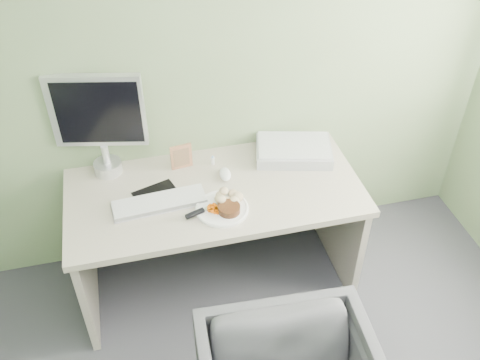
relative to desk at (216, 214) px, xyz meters
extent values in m
plane|color=gray|center=(0.00, 0.38, 0.80)|extent=(3.50, 0.00, 3.50)
cube|color=#A99B8D|center=(0.00, 0.00, 0.16)|extent=(1.60, 0.75, 0.04)
cube|color=gray|center=(-0.76, 0.00, -0.20)|extent=(0.04, 0.70, 0.69)
cube|color=gray|center=(0.76, 0.00, -0.20)|extent=(0.04, 0.70, 0.69)
cylinder|color=white|center=(0.01, -0.16, 0.19)|extent=(0.28, 0.28, 0.01)
cylinder|color=black|center=(0.03, -0.20, 0.22)|extent=(0.14, 0.14, 0.04)
ellipsoid|color=#A78251|center=(0.04, -0.12, 0.23)|extent=(0.13, 0.12, 0.06)
cube|color=#D95504|center=(-0.04, -0.18, 0.22)|extent=(0.08, 0.07, 0.04)
cube|color=silver|center=(-0.01, -0.14, 0.21)|extent=(0.15, 0.07, 0.01)
cube|color=black|center=(-0.14, -0.19, 0.21)|extent=(0.11, 0.06, 0.02)
cube|color=black|center=(-0.31, 0.02, 0.18)|extent=(0.28, 0.26, 0.00)
cube|color=white|center=(-0.30, -0.05, 0.20)|extent=(0.49, 0.18, 0.02)
ellipsoid|color=white|center=(0.08, 0.09, 0.20)|extent=(0.07, 0.12, 0.04)
cube|color=#A7714E|center=(-0.14, 0.24, 0.26)|extent=(0.12, 0.03, 0.15)
cylinder|color=white|center=(0.04, 0.22, 0.21)|extent=(0.02, 0.02, 0.05)
cone|color=#8CAFE0|center=(0.04, 0.22, 0.24)|extent=(0.02, 0.02, 0.02)
cube|color=#A9ACB1|center=(0.51, 0.19, 0.22)|extent=(0.49, 0.39, 0.07)
cylinder|color=silver|center=(-0.55, 0.29, 0.22)|extent=(0.15, 0.15, 0.07)
cylinder|color=silver|center=(-0.55, 0.29, 0.30)|extent=(0.04, 0.04, 0.11)
cube|color=silver|center=(-0.55, 0.32, 0.57)|extent=(0.50, 0.15, 0.42)
cube|color=black|center=(-0.55, 0.30, 0.57)|extent=(0.43, 0.10, 0.36)
camera|label=1|loc=(-0.39, -2.16, 2.09)|focal=40.00mm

